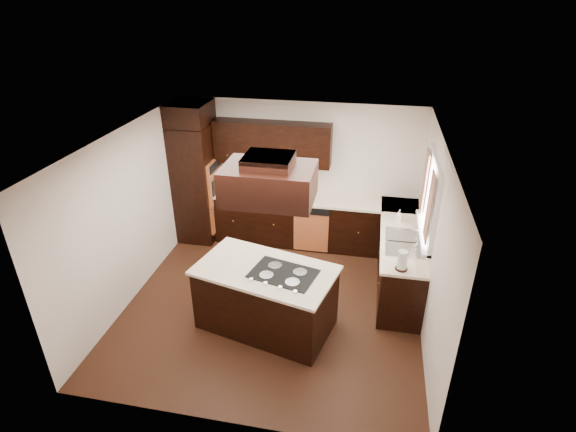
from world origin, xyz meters
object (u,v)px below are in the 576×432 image
(spice_rack, at_px, (252,184))
(island, at_px, (266,299))
(range_hood, at_px, (269,183))
(oven_column, at_px, (196,183))

(spice_rack, bearing_deg, island, -87.08)
(island, height_order, range_hood, range_hood)
(oven_column, height_order, spice_rack, oven_column)
(island, distance_m, spice_rack, 2.50)
(range_hood, bearing_deg, oven_column, 129.74)
(oven_column, relative_size, range_hood, 2.02)
(range_hood, relative_size, spice_rack, 2.72)
(oven_column, distance_m, range_hood, 3.13)
(oven_column, relative_size, island, 1.23)
(island, bearing_deg, oven_column, 143.08)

